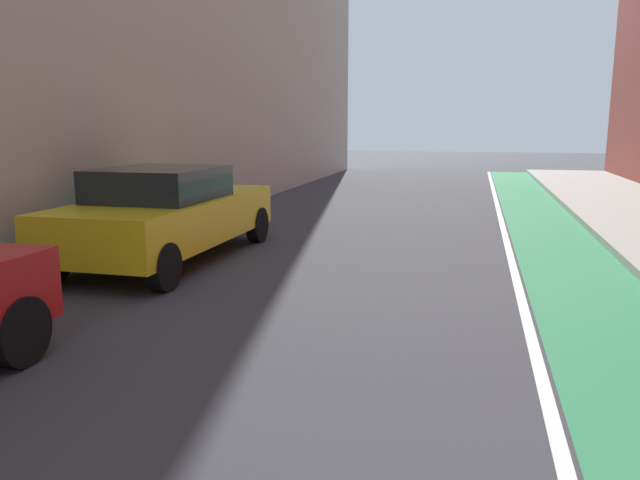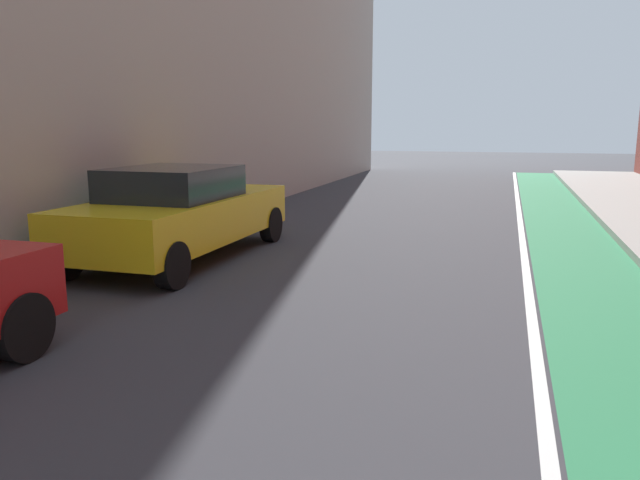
% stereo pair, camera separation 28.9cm
% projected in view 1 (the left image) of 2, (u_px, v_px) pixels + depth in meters
% --- Properties ---
extents(ground_plane, '(88.24, 88.24, 0.00)m').
position_uv_depth(ground_plane, '(341.00, 283.00, 8.68)').
color(ground_plane, '#38383D').
extents(bike_lane_paint, '(1.60, 40.11, 0.00)m').
position_uv_depth(bike_lane_paint, '(571.00, 265.00, 9.79)').
color(bike_lane_paint, '#2D8451').
rests_on(bike_lane_paint, ground).
extents(lane_divider_stripe, '(0.12, 40.11, 0.00)m').
position_uv_depth(lane_divider_stripe, '(512.00, 262.00, 10.00)').
color(lane_divider_stripe, white).
rests_on(lane_divider_stripe, ground).
extents(parked_sedan_yellow_cab, '(1.99, 4.73, 1.53)m').
position_uv_depth(parked_sedan_yellow_cab, '(167.00, 213.00, 10.00)').
color(parked_sedan_yellow_cab, yellow).
rests_on(parked_sedan_yellow_cab, ground).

